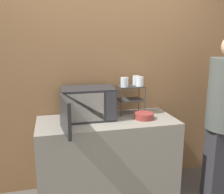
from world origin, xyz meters
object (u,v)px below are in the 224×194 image
object	(u,v)px
glass_back_right	(136,80)
dish_rack	(131,94)
microwave	(87,104)
glass_front_left	(124,82)
glass_front_right	(140,81)
bowl	(144,116)

from	to	relation	value
glass_back_right	dish_rack	bearing A→B (deg)	-146.08
microwave	glass_front_left	world-z (taller)	glass_front_left
dish_rack	glass_front_left	bearing A→B (deg)	-149.88
glass_front_left	glass_front_right	distance (m)	0.18
glass_back_right	glass_front_right	distance (m)	0.10
bowl	microwave	bearing A→B (deg)	167.44
glass_front_right	bowl	bearing A→B (deg)	-93.60
glass_back_right	bowl	world-z (taller)	glass_back_right
dish_rack	bowl	world-z (taller)	dish_rack
dish_rack	bowl	xyz separation A→B (m)	(0.08, -0.23, -0.20)
dish_rack	glass_front_left	xyz separation A→B (m)	(-0.09, -0.05, 0.14)
microwave	glass_front_right	distance (m)	0.64
dish_rack	glass_back_right	xyz separation A→B (m)	(0.08, 0.06, 0.14)
microwave	glass_front_left	distance (m)	0.47
microwave	bowl	xyz separation A→B (m)	(0.59, -0.13, -0.14)
microwave	glass_front_right	size ratio (longest dim) A/B	7.57
microwave	glass_front_left	bearing A→B (deg)	6.30
glass_front_left	glass_back_right	world-z (taller)	same
bowl	glass_front_right	bearing A→B (deg)	86.40
dish_rack	glass_front_left	world-z (taller)	glass_front_left
glass_back_right	glass_front_right	bearing A→B (deg)	-86.91
glass_back_right	bowl	distance (m)	0.45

